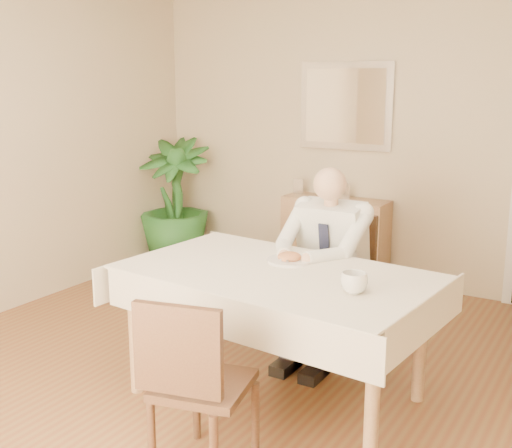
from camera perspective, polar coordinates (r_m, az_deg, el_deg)
The scene contains 16 objects.
room at distance 3.43m, azimuth -3.01°, elevation 4.58°, with size 5.00×5.02×2.60m.
mirror at distance 5.75m, azimuth 7.96°, elevation 10.35°, with size 0.86×0.04×0.76m.
dining_table at distance 3.58m, azimuth 1.79°, elevation -5.47°, with size 1.81×1.17×0.75m.
chair_far at distance 4.38m, azimuth 7.42°, elevation -4.31°, with size 0.43×0.43×0.90m.
chair_near at distance 2.96m, azimuth -5.59°, elevation -13.48°, with size 0.49×0.49×0.86m.
seated_man at distance 4.08m, azimuth 5.86°, elevation -2.88°, with size 0.48×0.72×1.24m.
plate at distance 3.72m, azimuth 2.98°, elevation -3.25°, with size 0.26×0.26×0.02m, color white.
food at distance 3.72m, azimuth 2.99°, elevation -2.93°, with size 0.14×0.14×0.06m, color brown.
knife at distance 3.65m, azimuth 3.10°, elevation -3.31°, with size 0.01×0.01×0.13m, color silver.
fork at distance 3.69m, azimuth 2.00°, elevation -3.14°, with size 0.01×0.01×0.13m, color silver.
coffee_mug at distance 3.22m, azimuth 8.71°, elevation -5.18°, with size 0.13×0.13×0.11m, color white.
sideboard at distance 5.79m, azimuth 7.02°, elevation -1.39°, with size 0.94×0.32×0.75m, color tan.
photo_frame_left at distance 5.89m, azimuth 3.78°, elevation 3.36°, with size 0.10×0.02×0.14m, color silver.
photo_frame_center at distance 5.78m, azimuth 5.89°, elevation 3.15°, with size 0.10×0.02×0.14m, color silver.
photo_frame_right at distance 5.68m, azimuth 7.85°, elevation 2.92°, with size 0.10×0.02×0.14m, color silver.
potted_palm at distance 6.32m, azimuth -7.23°, elevation 2.01°, with size 0.68×0.68×1.22m, color #1D4F1B.
Camera 1 is at (1.90, -2.82, 1.80)m, focal length 45.00 mm.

